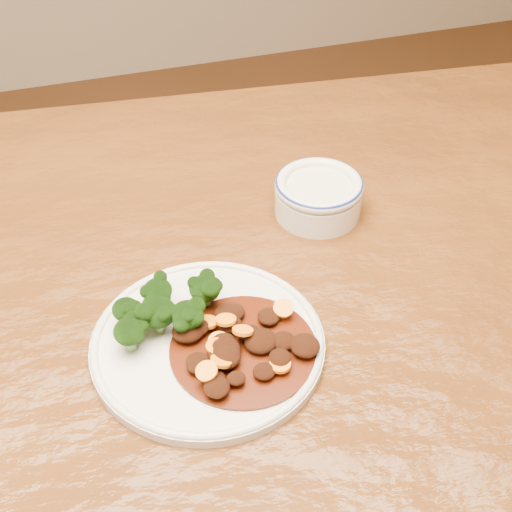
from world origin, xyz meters
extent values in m
cube|color=#552D0F|center=(0.00, 0.00, 0.73)|extent=(1.58, 1.05, 0.04)
cylinder|color=#38220E|center=(0.73, 0.32, 0.35)|extent=(0.06, 0.06, 0.71)
cylinder|color=silver|center=(0.04, -0.08, 0.76)|extent=(0.24, 0.24, 0.01)
torus|color=silver|center=(0.04, -0.08, 0.76)|extent=(0.24, 0.24, 0.01)
cylinder|color=#62944D|center=(0.00, -0.05, 0.77)|extent=(0.01, 0.01, 0.01)
ellipsoid|color=black|center=(0.00, -0.05, 0.79)|extent=(0.04, 0.04, 0.03)
cylinder|color=#62944D|center=(-0.03, -0.03, 0.77)|extent=(0.01, 0.01, 0.01)
ellipsoid|color=black|center=(-0.03, -0.03, 0.78)|extent=(0.03, 0.03, 0.02)
cylinder|color=#62944D|center=(0.05, -0.03, 0.77)|extent=(0.01, 0.01, 0.01)
ellipsoid|color=black|center=(0.05, -0.03, 0.79)|extent=(0.03, 0.03, 0.03)
cylinder|color=#62944D|center=(-0.04, -0.07, 0.77)|extent=(0.01, 0.01, 0.01)
ellipsoid|color=black|center=(-0.04, -0.07, 0.78)|extent=(0.03, 0.03, 0.03)
cylinder|color=#62944D|center=(0.02, -0.06, 0.77)|extent=(0.01, 0.01, 0.01)
ellipsoid|color=black|center=(0.02, -0.06, 0.79)|extent=(0.03, 0.03, 0.03)
cylinder|color=#62944D|center=(0.00, -0.02, 0.77)|extent=(0.01, 0.01, 0.01)
ellipsoid|color=black|center=(0.00, -0.02, 0.78)|extent=(0.03, 0.03, 0.02)
cylinder|color=#401006|center=(0.07, -0.10, 0.76)|extent=(0.15, 0.15, 0.00)
ellipsoid|color=black|center=(0.03, -0.15, 0.77)|extent=(0.02, 0.03, 0.01)
ellipsoid|color=black|center=(0.10, -0.13, 0.77)|extent=(0.02, 0.02, 0.01)
ellipsoid|color=black|center=(0.06, -0.07, 0.77)|extent=(0.02, 0.02, 0.01)
ellipsoid|color=black|center=(0.05, -0.11, 0.77)|extent=(0.03, 0.03, 0.02)
ellipsoid|color=black|center=(0.02, -0.12, 0.77)|extent=(0.02, 0.02, 0.01)
ellipsoid|color=black|center=(0.09, -0.10, 0.77)|extent=(0.03, 0.03, 0.02)
ellipsoid|color=black|center=(0.11, -0.11, 0.77)|extent=(0.02, 0.02, 0.01)
ellipsoid|color=black|center=(0.07, -0.06, 0.77)|extent=(0.03, 0.03, 0.02)
ellipsoid|color=black|center=(0.05, -0.14, 0.77)|extent=(0.02, 0.02, 0.01)
ellipsoid|color=black|center=(0.03, -0.13, 0.77)|extent=(0.02, 0.02, 0.01)
ellipsoid|color=black|center=(0.03, -0.07, 0.77)|extent=(0.02, 0.02, 0.01)
ellipsoid|color=black|center=(0.07, -0.06, 0.77)|extent=(0.02, 0.02, 0.01)
ellipsoid|color=black|center=(0.08, -0.14, 0.77)|extent=(0.02, 0.02, 0.01)
ellipsoid|color=black|center=(0.02, -0.07, 0.77)|extent=(0.03, 0.03, 0.02)
ellipsoid|color=black|center=(0.11, -0.07, 0.77)|extent=(0.02, 0.02, 0.01)
ellipsoid|color=black|center=(0.05, -0.10, 0.77)|extent=(0.03, 0.03, 0.01)
ellipsoid|color=black|center=(0.05, -0.10, 0.77)|extent=(0.03, 0.03, 0.02)
ellipsoid|color=black|center=(0.08, -0.09, 0.77)|extent=(0.02, 0.02, 0.01)
ellipsoid|color=black|center=(0.02, -0.11, 0.77)|extent=(0.02, 0.02, 0.01)
ellipsoid|color=black|center=(0.13, -0.12, 0.77)|extent=(0.03, 0.03, 0.01)
cylinder|color=orange|center=(0.05, -0.09, 0.77)|extent=(0.03, 0.03, 0.01)
cylinder|color=orange|center=(0.12, -0.07, 0.78)|extent=(0.03, 0.03, 0.01)
cylinder|color=orange|center=(0.04, -0.06, 0.77)|extent=(0.03, 0.02, 0.01)
cylinder|color=orange|center=(0.03, -0.13, 0.78)|extent=(0.02, 0.03, 0.01)
cylinder|color=orange|center=(0.04, -0.12, 0.78)|extent=(0.03, 0.03, 0.01)
cylinder|color=orange|center=(0.07, -0.09, 0.78)|extent=(0.03, 0.02, 0.01)
cylinder|color=orange|center=(0.10, -0.14, 0.77)|extent=(0.03, 0.03, 0.00)
cylinder|color=orange|center=(0.06, -0.07, 0.78)|extent=(0.03, 0.03, 0.01)
cylinder|color=orange|center=(0.04, -0.10, 0.78)|extent=(0.03, 0.03, 0.01)
cylinder|color=silver|center=(0.23, 0.10, 0.77)|extent=(0.11, 0.11, 0.03)
cylinder|color=beige|center=(0.23, 0.10, 0.79)|extent=(0.08, 0.08, 0.01)
torus|color=silver|center=(0.23, 0.10, 0.79)|extent=(0.11, 0.11, 0.01)
torus|color=navy|center=(0.23, 0.10, 0.80)|extent=(0.11, 0.11, 0.00)
camera|label=1|loc=(-0.05, -0.55, 1.30)|focal=50.00mm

